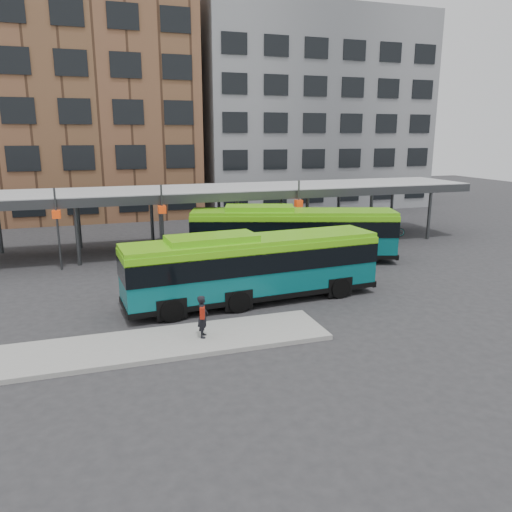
{
  "coord_description": "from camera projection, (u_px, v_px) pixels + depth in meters",
  "views": [
    {
      "loc": [
        -6.95,
        -20.7,
        7.77
      ],
      "look_at": [
        0.64,
        2.42,
        1.8
      ],
      "focal_mm": 35.0,
      "sensor_mm": 36.0,
      "label": 1
    }
  ],
  "objects": [
    {
      "name": "bus_rear",
      "position": [
        292.0,
        232.0,
        31.11
      ],
      "size": [
        12.81,
        6.45,
        3.47
      ],
      "rotation": [
        0.0,
        0.0,
        -0.32
      ],
      "color": "#08575B",
      "rests_on": "ground"
    },
    {
      "name": "bike_rack",
      "position": [
        371.0,
        232.0,
        37.96
      ],
      "size": [
        6.06,
        1.72,
        0.99
      ],
      "color": "slate",
      "rests_on": "ground"
    },
    {
      "name": "building_grey",
      "position": [
        305.0,
        113.0,
        55.06
      ],
      "size": [
        24.0,
        14.0,
        20.0
      ],
      "primitive_type": "cube",
      "color": "slate",
      "rests_on": "ground"
    },
    {
      "name": "canopy",
      "position": [
        199.0,
        192.0,
        33.99
      ],
      "size": [
        40.0,
        6.53,
        4.8
      ],
      "color": "#999B9E",
      "rests_on": "ground"
    },
    {
      "name": "pedestrian",
      "position": [
        203.0,
        316.0,
        18.98
      ],
      "size": [
        0.55,
        0.69,
        1.65
      ],
      "rotation": [
        0.0,
        0.0,
        1.28
      ],
      "color": "black",
      "rests_on": "boarding_island"
    },
    {
      "name": "bus_front",
      "position": [
        252.0,
        266.0,
        23.44
      ],
      "size": [
        12.32,
        3.51,
        3.35
      ],
      "rotation": [
        0.0,
        0.0,
        0.08
      ],
      "color": "#08575B",
      "rests_on": "ground"
    },
    {
      "name": "boarding_island",
      "position": [
        145.0,
        345.0,
        18.6
      ],
      "size": [
        14.0,
        3.0,
        0.18
      ],
      "primitive_type": "cube",
      "color": "gray",
      "rests_on": "ground"
    },
    {
      "name": "ground",
      "position": [
        259.0,
        307.0,
        23.06
      ],
      "size": [
        120.0,
        120.0,
        0.0
      ],
      "primitive_type": "plane",
      "color": "#28282B",
      "rests_on": "ground"
    },
    {
      "name": "building_brick",
      "position": [
        51.0,
        99.0,
        46.94
      ],
      "size": [
        26.0,
        14.0,
        22.0
      ],
      "primitive_type": "cube",
      "color": "brown",
      "rests_on": "ground"
    }
  ]
}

